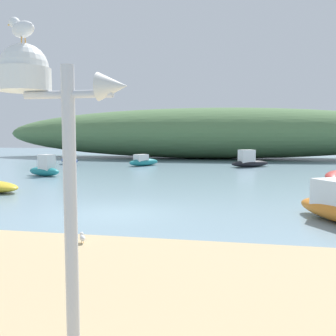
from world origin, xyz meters
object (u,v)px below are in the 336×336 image
Objects in this scene: motorboat_far_right at (249,161)px; motorboat_off_point at (45,168)px; motorboat_centre_water at (143,161)px; seagull_by_mast at (82,237)px; mast_structure at (44,114)px; sailboat_mid_channel at (69,160)px; seagull_on_radar at (22,28)px.

motorboat_off_point is (-13.34, -9.70, -0.01)m from motorboat_far_right.
seagull_by_mast is (4.85, -23.94, -0.07)m from motorboat_centre_water.
motorboat_far_right is 24.77m from seagull_by_mast.
mast_structure is 32.10m from sailboat_mid_channel.
mast_structure is 29.51m from motorboat_far_right.
sailboat_mid_channel is at bearing 115.04° from seagull_on_radar.
mast_structure is at bearing -64.65° from sailboat_mid_channel.
sailboat_mid_channel reaches higher than mast_structure.
motorboat_far_right is (9.08, 0.46, 0.10)m from motorboat_centre_water.
motorboat_off_point is 17.29m from seagull_by_mast.
mast_structure is at bearing -69.38° from seagull_by_mast.
motorboat_centre_water is at bearing 101.44° from seagull_by_mast.
sailboat_mid_channel is (-7.01, 0.07, -0.01)m from motorboat_centre_water.
motorboat_far_right is (2.58, 29.31, -3.15)m from seagull_on_radar.
seagull_on_radar is 29.75m from motorboat_centre_water.
motorboat_off_point is at bearing 119.17° from mast_structure.
mast_structure is 29.72m from motorboat_centre_water.
motorboat_far_right is at bearing 1.40° from sailboat_mid_channel.
seagull_by_mast is at bearing -63.72° from sailboat_mid_channel.
mast_structure is at bearing -60.83° from motorboat_off_point.
motorboat_centre_water reaches higher than seagull_by_mast.
motorboat_far_right is (2.39, 29.32, -2.39)m from mast_structure.
motorboat_centre_water is 24.43m from seagull_by_mast.
sailboat_mid_channel is at bearing 106.48° from motorboat_off_point.
seagull_on_radar is 0.09× the size of sailboat_mid_channel.
sailboat_mid_channel reaches higher than motorboat_off_point.
mast_structure is 0.93× the size of motorboat_far_right.
motorboat_centre_water is 10.17m from motorboat_off_point.
seagull_on_radar is 32.09m from sailboat_mid_channel.
motorboat_off_point is at bearing 118.75° from seagull_on_radar.
motorboat_centre_water is 0.91× the size of motorboat_far_right.
seagull_on_radar is at bearing -61.25° from motorboat_off_point.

